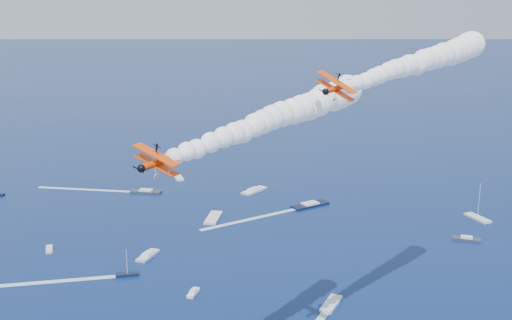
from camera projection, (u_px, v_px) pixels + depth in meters
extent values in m
cube|color=white|center=(331.00, 304.00, 166.47)|extent=(7.51, 9.73, 0.70)
cube|color=black|center=(127.00, 274.00, 183.38)|extent=(6.48, 2.53, 0.70)
cube|color=#2E343E|center=(146.00, 192.00, 257.18)|extent=(12.30, 6.84, 0.70)
cube|color=black|center=(310.00, 205.00, 241.51)|extent=(14.83, 10.52, 0.70)
cube|color=silver|center=(254.00, 190.00, 258.61)|extent=(11.04, 11.21, 0.70)
cube|color=white|center=(213.00, 218.00, 228.37)|extent=(7.23, 13.20, 0.70)
cube|color=white|center=(193.00, 293.00, 172.36)|extent=(3.71, 5.79, 0.70)
cube|color=silver|center=(478.00, 218.00, 228.04)|extent=(6.06, 10.94, 0.70)
cube|color=silver|center=(49.00, 249.00, 200.96)|extent=(2.76, 6.01, 0.70)
cube|color=silver|center=(148.00, 255.00, 196.24)|extent=(6.89, 9.75, 0.70)
cube|color=#303741|center=(466.00, 239.00, 208.99)|extent=(8.83, 6.09, 0.70)
cube|color=white|center=(178.00, 177.00, 276.51)|extent=(4.74, 9.62, 0.70)
cube|color=white|center=(43.00, 282.00, 179.14)|extent=(38.04, 5.06, 0.04)
cube|color=white|center=(85.00, 189.00, 261.06)|extent=(37.07, 12.43, 0.04)
cube|color=white|center=(249.00, 219.00, 227.55)|extent=(34.84, 18.88, 0.04)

